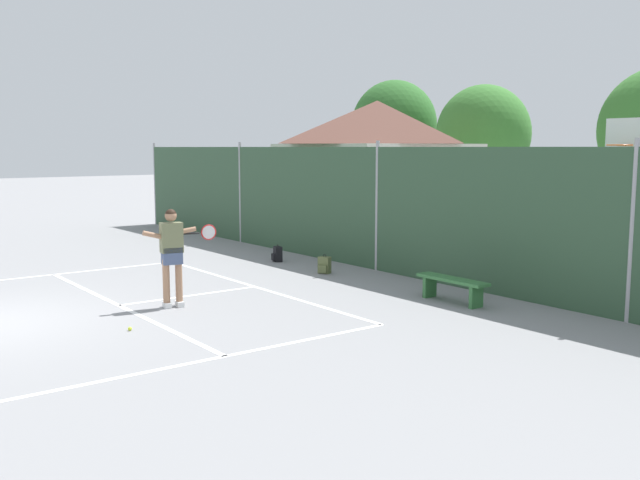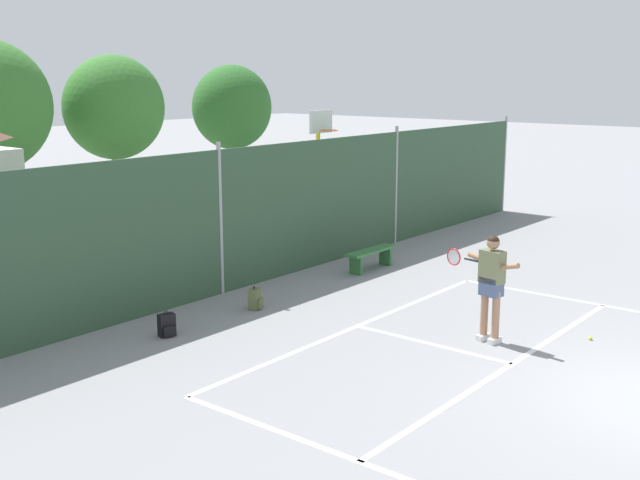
{
  "view_description": "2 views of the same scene",
  "coord_description": "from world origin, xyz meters",
  "px_view_note": "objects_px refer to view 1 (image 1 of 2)",
  "views": [
    {
      "loc": [
        12.78,
        -2.33,
        2.99
      ],
      "look_at": [
        0.46,
        6.92,
        0.96
      ],
      "focal_mm": 39.53,
      "sensor_mm": 36.0,
      "label": 1
    },
    {
      "loc": [
        -10.99,
        -2.48,
        4.47
      ],
      "look_at": [
        0.93,
        7.12,
        1.23
      ],
      "focal_mm": 43.94,
      "sensor_mm": 36.0,
      "label": 2
    }
  ],
  "objects_px": {
    "tennis_player": "(172,249)",
    "tennis_ball": "(130,329)",
    "basketball_hoop": "(626,182)",
    "backpack_olive": "(324,265)",
    "courtside_bench": "(452,284)",
    "backpack_black": "(277,254)"
  },
  "relations": [
    {
      "from": "basketball_hoop",
      "to": "backpack_black",
      "type": "relative_size",
      "value": 7.67
    },
    {
      "from": "backpack_olive",
      "to": "courtside_bench",
      "type": "distance_m",
      "value": 4.01
    },
    {
      "from": "basketball_hoop",
      "to": "tennis_ball",
      "type": "distance_m",
      "value": 9.7
    },
    {
      "from": "tennis_player",
      "to": "tennis_ball",
      "type": "xyz_separation_m",
      "value": [
        1.18,
        -1.34,
        -1.08
      ]
    },
    {
      "from": "tennis_player",
      "to": "basketball_hoop",
      "type": "bearing_deg",
      "value": 58.02
    },
    {
      "from": "tennis_player",
      "to": "backpack_black",
      "type": "height_order",
      "value": "tennis_player"
    },
    {
      "from": "tennis_player",
      "to": "backpack_olive",
      "type": "height_order",
      "value": "tennis_player"
    },
    {
      "from": "backpack_black",
      "to": "backpack_olive",
      "type": "distance_m",
      "value": 2.14
    },
    {
      "from": "basketball_hoop",
      "to": "tennis_player",
      "type": "height_order",
      "value": "basketball_hoop"
    },
    {
      "from": "tennis_player",
      "to": "courtside_bench",
      "type": "bearing_deg",
      "value": 57.22
    },
    {
      "from": "backpack_olive",
      "to": "courtside_bench",
      "type": "relative_size",
      "value": 0.29
    },
    {
      "from": "tennis_player",
      "to": "courtside_bench",
      "type": "xyz_separation_m",
      "value": [
        2.89,
        4.48,
        -0.75
      ]
    },
    {
      "from": "basketball_hoop",
      "to": "tennis_player",
      "type": "bearing_deg",
      "value": -121.98
    },
    {
      "from": "basketball_hoop",
      "to": "courtside_bench",
      "type": "distance_m",
      "value": 3.95
    },
    {
      "from": "backpack_black",
      "to": "courtside_bench",
      "type": "xyz_separation_m",
      "value": [
        6.15,
        -0.01,
        0.17
      ]
    },
    {
      "from": "basketball_hoop",
      "to": "backpack_black",
      "type": "distance_m",
      "value": 8.7
    },
    {
      "from": "basketball_hoop",
      "to": "backpack_olive",
      "type": "distance_m",
      "value": 6.84
    },
    {
      "from": "tennis_player",
      "to": "backpack_black",
      "type": "bearing_deg",
      "value": 125.98
    },
    {
      "from": "tennis_player",
      "to": "courtside_bench",
      "type": "height_order",
      "value": "tennis_player"
    },
    {
      "from": "tennis_player",
      "to": "backpack_olive",
      "type": "xyz_separation_m",
      "value": [
        -1.12,
        4.42,
        -0.92
      ]
    },
    {
      "from": "tennis_player",
      "to": "tennis_ball",
      "type": "distance_m",
      "value": 2.08
    },
    {
      "from": "basketball_hoop",
      "to": "tennis_ball",
      "type": "xyz_separation_m",
      "value": [
        -3.47,
        -8.77,
        -2.28
      ]
    }
  ]
}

